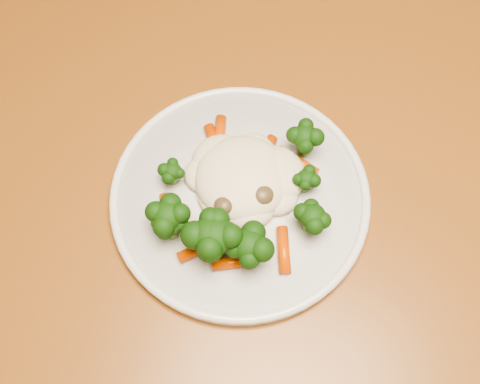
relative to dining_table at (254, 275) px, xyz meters
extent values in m
plane|color=brown|center=(0.30, 0.04, -0.66)|extent=(3.00, 3.00, 0.00)
cube|color=brown|center=(0.00, 0.00, 0.07)|extent=(1.47, 1.17, 0.04)
cube|color=brown|center=(-0.47, 0.51, -0.30)|extent=(0.07, 0.07, 0.71)
cylinder|color=silver|center=(-0.03, 0.05, 0.10)|extent=(0.27, 0.27, 0.01)
ellipsoid|color=#F2E6C2|center=(-0.03, 0.07, 0.12)|extent=(0.12, 0.11, 0.04)
ellipsoid|color=black|center=(-0.09, -0.01, 0.12)|extent=(0.04, 0.04, 0.04)
ellipsoid|color=black|center=(-0.04, -0.02, 0.13)|extent=(0.06, 0.06, 0.05)
ellipsoid|color=black|center=(0.00, -0.02, 0.13)|extent=(0.05, 0.05, 0.05)
ellipsoid|color=black|center=(0.05, 0.03, 0.12)|extent=(0.04, 0.04, 0.04)
ellipsoid|color=black|center=(0.04, 0.07, 0.12)|extent=(0.03, 0.03, 0.03)
ellipsoid|color=black|center=(0.03, 0.12, 0.12)|extent=(0.04, 0.04, 0.04)
ellipsoid|color=black|center=(-0.10, 0.05, 0.12)|extent=(0.03, 0.03, 0.03)
ellipsoid|color=black|center=(-0.09, 0.00, 0.12)|extent=(0.05, 0.05, 0.04)
ellipsoid|color=black|center=(-0.04, -0.02, 0.13)|extent=(0.06, 0.06, 0.05)
cylinder|color=#E65005|center=(-0.06, 0.12, 0.11)|extent=(0.02, 0.05, 0.01)
cylinder|color=#E65005|center=(-0.02, 0.10, 0.11)|extent=(0.04, 0.04, 0.01)
cylinder|color=#E65005|center=(0.03, 0.10, 0.11)|extent=(0.05, 0.03, 0.01)
cylinder|color=#E65005|center=(-0.10, 0.02, 0.11)|extent=(0.02, 0.04, 0.01)
cylinder|color=#E65005|center=(-0.06, -0.02, 0.11)|extent=(0.04, 0.04, 0.01)
cylinder|color=#E65005|center=(-0.02, -0.03, 0.11)|extent=(0.04, 0.02, 0.01)
cylinder|color=#E65005|center=(0.03, 0.00, 0.11)|extent=(0.02, 0.05, 0.01)
cylinder|color=#E65005|center=(0.00, 0.07, 0.12)|extent=(0.03, 0.04, 0.01)
cylinder|color=#E65005|center=(-0.04, 0.08, 0.12)|extent=(0.04, 0.04, 0.01)
cylinder|color=#E65005|center=(-0.06, 0.10, 0.11)|extent=(0.04, 0.05, 0.01)
cylinder|color=#E65005|center=(-0.01, 0.10, 0.11)|extent=(0.02, 0.05, 0.01)
ellipsoid|color=brown|center=(-0.02, 0.07, 0.12)|extent=(0.02, 0.02, 0.02)
ellipsoid|color=brown|center=(0.00, 0.05, 0.12)|extent=(0.03, 0.03, 0.02)
ellipsoid|color=brown|center=(-0.05, 0.05, 0.12)|extent=(0.02, 0.02, 0.01)
ellipsoid|color=brown|center=(-0.04, 0.03, 0.12)|extent=(0.02, 0.02, 0.01)
cube|color=beige|center=(-0.03, 0.09, 0.12)|extent=(0.02, 0.02, 0.01)
cube|color=beige|center=(-0.01, 0.09, 0.12)|extent=(0.02, 0.02, 0.01)
cube|color=beige|center=(-0.06, 0.09, 0.12)|extent=(0.02, 0.02, 0.01)
camera|label=1|loc=(0.02, -0.22, 0.68)|focal=45.00mm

